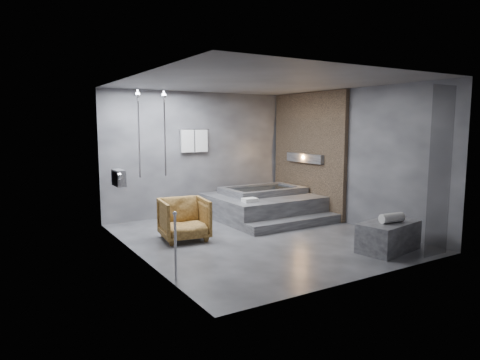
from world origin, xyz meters
TOP-DOWN VIEW (x-y plane):
  - room at (0.40, 0.24)m, footprint 5.00×5.04m
  - tub_deck at (1.05, 1.45)m, footprint 2.20×2.00m
  - tub_step at (1.05, 0.27)m, footprint 2.20×0.36m
  - concrete_bench at (1.35, -1.79)m, footprint 1.15×0.76m
  - driftwood_chair at (-1.24, 0.59)m, footprint 0.91×0.93m
  - rolled_towel at (1.36, -1.84)m, footprint 0.45×0.20m
  - deck_towel at (0.34, 0.86)m, footprint 0.30×0.23m

SIDE VIEW (x-z plane):
  - tub_step at x=1.05m, z-range 0.00..0.18m
  - concrete_bench at x=1.35m, z-range 0.00..0.48m
  - tub_deck at x=1.05m, z-range 0.00..0.50m
  - driftwood_chair at x=-1.24m, z-range 0.00..0.76m
  - deck_towel at x=0.34m, z-range 0.50..0.58m
  - rolled_towel at x=1.36m, z-range 0.48..0.64m
  - room at x=0.40m, z-range 0.32..3.14m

